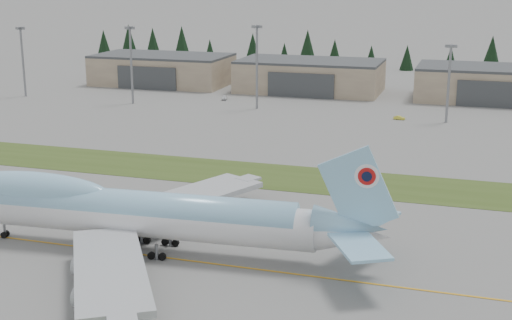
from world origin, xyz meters
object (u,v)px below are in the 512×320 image
(boeing_747_freighter, at_px, (137,212))
(hangar_center, at_px, (310,76))
(hangar_right, at_px, (495,84))
(service_vehicle_a, at_px, (224,100))
(service_vehicle_b, at_px, (399,120))
(hangar_left, at_px, (163,69))

(boeing_747_freighter, height_order, hangar_center, boeing_747_freighter)
(boeing_747_freighter, height_order, hangar_right, boeing_747_freighter)
(boeing_747_freighter, relative_size, service_vehicle_a, 17.12)
(hangar_center, relative_size, service_vehicle_b, 15.16)
(hangar_left, relative_size, service_vehicle_a, 12.18)
(boeing_747_freighter, distance_m, service_vehicle_a, 128.14)
(hangar_center, height_order, service_vehicle_b, hangar_center)
(hangar_left, relative_size, hangar_center, 1.00)
(boeing_747_freighter, bearing_deg, hangar_left, 109.77)
(boeing_747_freighter, bearing_deg, hangar_center, 89.92)
(service_vehicle_a, bearing_deg, service_vehicle_b, -31.98)
(boeing_747_freighter, xyz_separation_m, hangar_left, (-64.12, 148.41, -0.48))
(service_vehicle_a, xyz_separation_m, service_vehicle_b, (57.17, -15.44, 0.00))
(hangar_center, bearing_deg, hangar_right, 0.00)
(hangar_center, bearing_deg, hangar_left, 180.00)
(service_vehicle_a, bearing_deg, boeing_747_freighter, -92.64)
(hangar_center, relative_size, hangar_right, 1.00)
(service_vehicle_a, bearing_deg, hangar_center, 30.56)
(service_vehicle_b, bearing_deg, hangar_left, 73.50)
(hangar_left, xyz_separation_m, service_vehicle_a, (32.65, -24.33, -5.39))
(hangar_center, xyz_separation_m, service_vehicle_a, (-22.35, -24.33, -5.39))
(hangar_left, distance_m, service_vehicle_a, 41.07)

